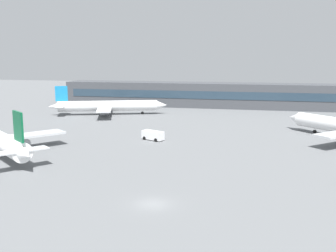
# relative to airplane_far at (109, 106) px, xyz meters

# --- Properties ---
(ground_plane) EXTENTS (400.00, 400.00, 0.00)m
(ground_plane) POSITION_rel_airplane_far_xyz_m (34.28, -33.05, -2.88)
(ground_plane) COLOR slate
(terminal_building) EXTENTS (120.71, 12.13, 9.00)m
(terminal_building) POSITION_rel_airplane_far_xyz_m (34.28, 27.83, 1.62)
(terminal_building) COLOR #3F4247
(terminal_building) RESTS_ON ground_plane
(airplane_far) EXTENTS (36.98, 26.43, 9.46)m
(airplane_far) POSITION_rel_airplane_far_xyz_m (0.00, 0.00, 0.00)
(airplane_far) COLOR silver
(airplane_far) RESTS_ON ground_plane
(service_van_white) EXTENTS (5.55, 4.06, 2.08)m
(service_van_white) POSITION_rel_airplane_far_xyz_m (24.16, -35.06, -1.77)
(service_van_white) COLOR white
(service_van_white) RESTS_ON ground_plane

